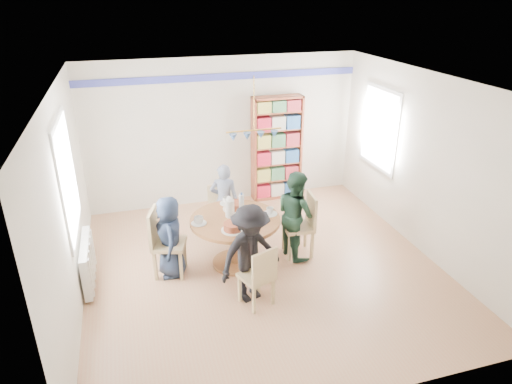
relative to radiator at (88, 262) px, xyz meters
name	(u,v)px	position (x,y,z in m)	size (l,w,h in m)	color
ground	(264,268)	(2.42, -0.30, -0.35)	(5.00, 5.00, 0.00)	#AA7F59
room_shell	(230,145)	(2.16, 0.57, 1.30)	(5.00, 5.00, 5.00)	white
radiator	(88,262)	(0.00, 0.00, 0.00)	(0.12, 1.00, 0.60)	silver
dining_table	(235,230)	(2.06, -0.07, 0.21)	(1.30, 1.30, 0.75)	brown
chair_left	(163,239)	(1.02, -0.02, 0.20)	(0.55, 0.55, 1.00)	tan
chair_right	(304,222)	(3.12, -0.07, 0.19)	(0.47, 0.47, 0.98)	tan
chair_far	(220,208)	(2.03, 0.91, 0.11)	(0.42, 0.42, 0.84)	tan
chair_near	(260,275)	(2.11, -1.11, 0.12)	(0.49, 0.49, 0.86)	tan
person_left	(170,237)	(1.12, -0.07, 0.25)	(0.59, 0.38, 1.20)	#182135
person_right	(296,214)	(2.99, -0.05, 0.33)	(0.66, 0.51, 1.36)	#1B3726
person_far	(224,201)	(2.10, 0.84, 0.27)	(0.45, 0.30, 1.24)	gray
person_near	(250,254)	(2.04, -0.92, 0.33)	(0.87, 0.50, 1.35)	black
bookshelf	(277,149)	(3.39, 2.04, 0.62)	(0.94, 0.28, 1.98)	brown
tableware	(233,214)	(2.03, -0.04, 0.47)	(1.26, 1.26, 0.33)	white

